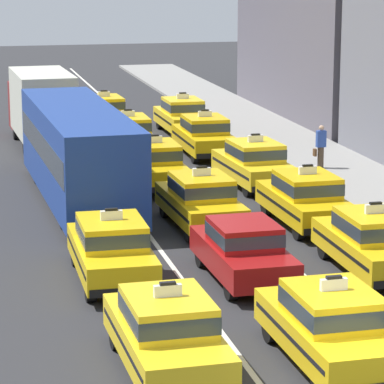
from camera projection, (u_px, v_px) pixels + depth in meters
name	position (u px, v px, depth m)	size (l,w,h in m)	color
lane_stripe_left_center	(113.00, 186.00, 38.15)	(0.14, 80.00, 0.01)	silver
lane_stripe_center_right	(199.00, 182.00, 38.86)	(0.14, 80.00, 0.01)	silver
taxi_left_nearest	(167.00, 332.00, 21.03)	(1.90, 4.59, 1.96)	black
taxi_left_second	(111.00, 248.00, 26.98)	(1.87, 4.58, 1.96)	black
bus_left_third	(78.00, 149.00, 35.35)	(2.87, 11.28, 3.22)	black
box_truck_left_fourth	(41.00, 104.00, 46.15)	(2.50, 7.04, 3.27)	black
taxi_center_nearest	(331.00, 325.00, 21.43)	(1.89, 4.59, 1.96)	black
sedan_center_second	(243.00, 249.00, 27.02)	(1.83, 4.33, 1.58)	black
taxi_center_third	(201.00, 200.00, 32.24)	(1.96, 4.62, 1.96)	black
taxi_center_fourth	(154.00, 164.00, 37.75)	(1.82, 4.56, 1.96)	black
taxi_center_fifth	(128.00, 135.00, 43.79)	(1.85, 4.57, 1.96)	black
taxi_center_sixth	(104.00, 113.00, 49.76)	(1.97, 4.62, 1.96)	black
taxi_right_second	(373.00, 241.00, 27.64)	(1.86, 4.58, 1.96)	black
taxi_right_third	(306.00, 198.00, 32.47)	(1.88, 4.59, 1.96)	black
taxi_right_fourth	(254.00, 163.00, 37.93)	(2.04, 4.65, 1.96)	black
taxi_right_fifth	(204.00, 135.00, 43.71)	(1.83, 4.56, 1.96)	black
taxi_right_sixth	(182.00, 115.00, 48.99)	(1.86, 4.58, 1.96)	black
pedestrian_mid_block	(321.00, 147.00, 40.50)	(0.47, 0.24, 1.66)	#473828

